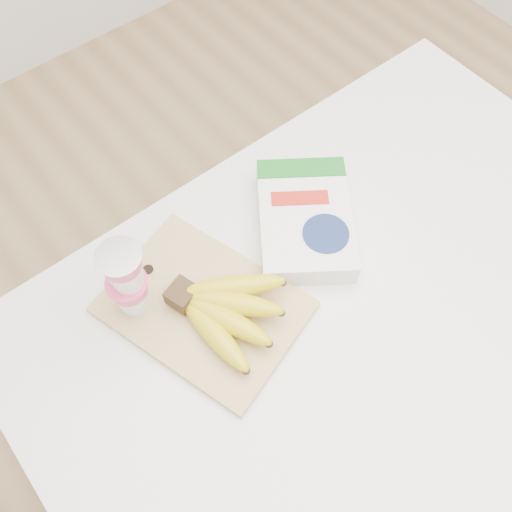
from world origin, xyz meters
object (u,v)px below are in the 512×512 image
Objects in this scene: table at (330,378)px; bananas at (224,310)px; cutting_board at (204,307)px; yogurt_stack at (127,280)px; cereal_box at (305,220)px.

table is 0.55m from bananas.
cutting_board reaches higher than table.
bananas reaches higher than table.
yogurt_stack reaches higher than table.
yogurt_stack reaches higher than bananas.
cereal_box is at bearing 82.79° from table.
yogurt_stack is at bearing -153.15° from cereal_box.
cutting_board is 0.06m from bananas.
cutting_board is 0.15m from yogurt_stack.
cutting_board is at bearing 112.31° from bananas.
table is 7.11× the size of yogurt_stack.
cereal_box is (0.25, 0.02, 0.02)m from cutting_board.
cutting_board is at bearing -139.62° from cereal_box.
bananas is 0.17m from yogurt_stack.
table is 0.54m from cutting_board.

